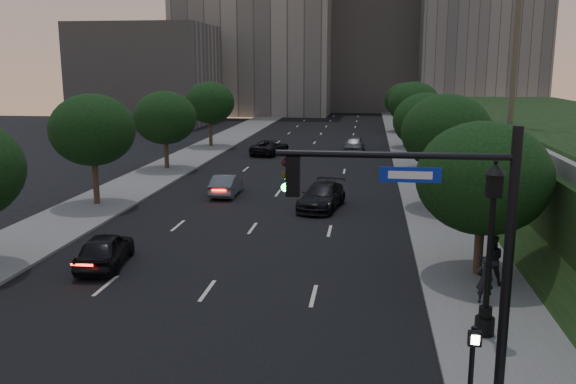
# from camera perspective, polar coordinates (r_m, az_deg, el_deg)

# --- Properties ---
(ground) EXTENTS (160.00, 160.00, 0.00)m
(ground) POSITION_cam_1_polar(r_m,az_deg,el_deg) (18.95, -11.59, -14.48)
(ground) COLOR black
(ground) RESTS_ON ground
(road_surface) EXTENTS (16.00, 140.00, 0.02)m
(road_surface) POSITION_cam_1_polar(r_m,az_deg,el_deg) (47.11, 0.32, 1.62)
(road_surface) COLOR black
(road_surface) RESTS_ON ground
(sidewalk_right) EXTENTS (4.50, 140.00, 0.15)m
(sidewalk_right) POSITION_cam_1_polar(r_m,az_deg,el_deg) (46.94, 12.83, 1.37)
(sidewalk_right) COLOR slate
(sidewalk_right) RESTS_ON ground
(sidewalk_left) EXTENTS (4.50, 140.00, 0.15)m
(sidewalk_left) POSITION_cam_1_polar(r_m,az_deg,el_deg) (49.42, -11.56, 1.94)
(sidewalk_left) COLOR slate
(sidewalk_left) RESTS_ON ground
(parapet_wall) EXTENTS (0.35, 90.00, 0.70)m
(parapet_wall) POSITION_cam_1_polar(r_m,az_deg,el_deg) (44.84, 17.47, 6.17)
(parapet_wall) COLOR slate
(parapet_wall) RESTS_ON embankment
(office_block_left) EXTENTS (26.00, 20.00, 32.00)m
(office_block_left) POSITION_cam_1_polar(r_m,az_deg,el_deg) (110.08, -2.95, 15.76)
(office_block_left) COLOR gray
(office_block_left) RESTS_ON ground
(office_block_mid) EXTENTS (22.00, 18.00, 26.00)m
(office_block_mid) POSITION_cam_1_polar(r_m,az_deg,el_deg) (118.09, 7.87, 13.94)
(office_block_mid) COLOR gray
(office_block_mid) RESTS_ON ground
(office_block_right) EXTENTS (20.00, 22.00, 36.00)m
(office_block_right) POSITION_cam_1_polar(r_m,az_deg,el_deg) (113.88, 17.42, 16.13)
(office_block_right) COLOR gray
(office_block_right) RESTS_ON ground
(office_block_filler) EXTENTS (18.00, 16.00, 14.00)m
(office_block_filler) POSITION_cam_1_polar(r_m,az_deg,el_deg) (91.72, -12.98, 10.66)
(office_block_filler) COLOR gray
(office_block_filler) RESTS_ON ground
(tree_right_a) EXTENTS (5.20, 5.20, 6.24)m
(tree_right_a) POSITION_cam_1_polar(r_m,az_deg,el_deg) (24.78, 17.81, 1.25)
(tree_right_a) COLOR #38281C
(tree_right_a) RESTS_ON ground
(tree_right_b) EXTENTS (5.20, 5.20, 6.74)m
(tree_right_b) POSITION_cam_1_polar(r_m,az_deg,el_deg) (36.47, 14.61, 5.43)
(tree_right_b) COLOR #38281C
(tree_right_b) RESTS_ON ground
(tree_right_c) EXTENTS (5.20, 5.20, 6.24)m
(tree_right_c) POSITION_cam_1_polar(r_m,az_deg,el_deg) (49.39, 12.80, 6.50)
(tree_right_c) COLOR #38281C
(tree_right_c) RESTS_ON ground
(tree_right_d) EXTENTS (5.20, 5.20, 6.74)m
(tree_right_d) POSITION_cam_1_polar(r_m,az_deg,el_deg) (63.27, 11.71, 8.09)
(tree_right_d) COLOR #38281C
(tree_right_d) RESTS_ON ground
(tree_right_e) EXTENTS (5.20, 5.20, 6.24)m
(tree_right_e) POSITION_cam_1_polar(r_m,az_deg,el_deg) (78.24, 10.94, 8.42)
(tree_right_e) COLOR #38281C
(tree_right_e) RESTS_ON ground
(tree_left_b) EXTENTS (5.00, 5.00, 6.71)m
(tree_left_b) POSITION_cam_1_polar(r_m,az_deg,el_deg) (37.82, -17.83, 5.55)
(tree_left_b) COLOR #38281C
(tree_left_b) RESTS_ON ground
(tree_left_c) EXTENTS (5.00, 5.00, 6.34)m
(tree_left_c) POSITION_cam_1_polar(r_m,az_deg,el_deg) (49.86, -11.44, 6.82)
(tree_left_c) COLOR #38281C
(tree_left_c) RESTS_ON ground
(tree_left_d) EXTENTS (5.00, 5.00, 6.71)m
(tree_left_d) POSITION_cam_1_polar(r_m,az_deg,el_deg) (63.21, -7.32, 8.29)
(tree_left_d) COLOR #38281C
(tree_left_d) RESTS_ON ground
(traffic_signal_mast) EXTENTS (5.68, 0.56, 7.00)m
(traffic_signal_mast) POSITION_cam_1_polar(r_m,az_deg,el_deg) (14.85, 15.71, -6.86)
(traffic_signal_mast) COLOR black
(traffic_signal_mast) RESTS_ON ground
(street_lamp) EXTENTS (0.64, 0.64, 5.62)m
(street_lamp) POSITION_cam_1_polar(r_m,az_deg,el_deg) (19.41, 18.31, -5.83)
(street_lamp) COLOR black
(street_lamp) RESTS_ON ground
(pedestrian_signal) EXTENTS (0.30, 0.33, 2.50)m
(pedestrian_signal) POSITION_cam_1_polar(r_m,az_deg,el_deg) (15.08, 16.83, -15.31)
(pedestrian_signal) COLOR black
(pedestrian_signal) RESTS_ON ground
(sedan_near_left) EXTENTS (2.34, 4.50, 1.46)m
(sedan_near_left) POSITION_cam_1_polar(r_m,az_deg,el_deg) (26.79, -16.77, -5.17)
(sedan_near_left) COLOR black
(sedan_near_left) RESTS_ON ground
(sedan_mid_left) EXTENTS (1.51, 4.23, 1.39)m
(sedan_mid_left) POSITION_cam_1_polar(r_m,az_deg,el_deg) (39.78, -5.77, 0.68)
(sedan_mid_left) COLOR #5A5B62
(sedan_mid_left) RESTS_ON ground
(sedan_far_left) EXTENTS (3.52, 5.48, 1.41)m
(sedan_far_left) POSITION_cam_1_polar(r_m,az_deg,el_deg) (57.78, -1.70, 4.20)
(sedan_far_left) COLOR black
(sedan_far_left) RESTS_ON ground
(sedan_near_right) EXTENTS (2.92, 5.39, 1.48)m
(sedan_near_right) POSITION_cam_1_polar(r_m,az_deg,el_deg) (35.93, 3.18, -0.40)
(sedan_near_right) COLOR black
(sedan_near_right) RESTS_ON ground
(sedan_far_right) EXTENTS (2.20, 4.71, 1.56)m
(sedan_far_right) POSITION_cam_1_polar(r_m,az_deg,el_deg) (59.46, 6.20, 4.43)
(sedan_far_right) COLOR #5A5C62
(sedan_far_right) RESTS_ON ground
(pedestrian_a) EXTENTS (0.60, 0.40, 1.65)m
(pedestrian_a) POSITION_cam_1_polar(r_m,az_deg,el_deg) (22.49, 17.93, -7.85)
(pedestrian_a) COLOR black
(pedestrian_a) RESTS_ON sidewalk_right
(pedestrian_b) EXTENTS (1.00, 0.82, 1.92)m
(pedestrian_b) POSITION_cam_1_polar(r_m,az_deg,el_deg) (24.37, 18.48, -6.02)
(pedestrian_b) COLOR black
(pedestrian_b) RESTS_ON sidewalk_right
(pedestrian_c) EXTENTS (1.06, 0.81, 1.68)m
(pedestrian_c) POSITION_cam_1_polar(r_m,az_deg,el_deg) (33.11, 15.13, -1.41)
(pedestrian_c) COLOR black
(pedestrian_c) RESTS_ON sidewalk_right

